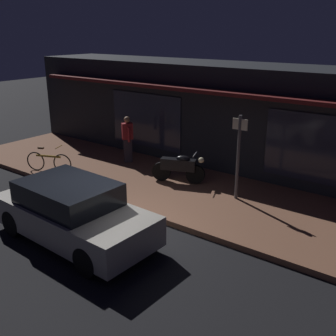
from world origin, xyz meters
The scene contains 8 objects.
ground_plane centered at (0.00, 0.00, 0.00)m, with size 60.00×60.00×0.00m, color black.
sidewalk_slab centered at (0.00, 3.00, 0.07)m, with size 18.00×4.00×0.15m, color brown.
storefront_building centered at (0.00, 6.39, 1.80)m, with size 18.00×3.30×3.60m.
motorcycle centered at (-0.52, 3.39, 0.65)m, with size 1.62×0.83×0.97m.
bicycle_parked centered at (-4.60, 1.53, 0.51)m, with size 1.55×0.70×0.91m.
person_photographer centered at (-3.20, 3.95, 1.03)m, with size 0.55×0.44×1.67m.
sign_post centered at (1.52, 3.32, 1.51)m, with size 0.44×0.09×2.40m.
parked_car_near centered at (-0.54, -0.87, 0.70)m, with size 4.16×1.90×1.42m.
Camera 1 is at (6.31, -6.29, 4.71)m, focal length 42.85 mm.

